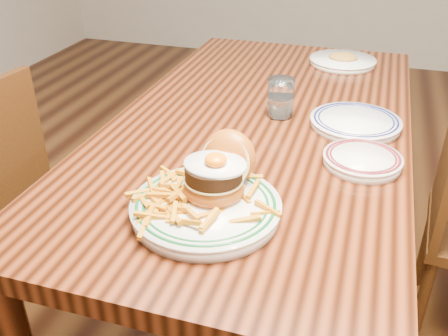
% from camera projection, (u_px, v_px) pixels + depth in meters
% --- Properties ---
extents(floor, '(6.00, 6.00, 0.00)m').
position_uv_depth(floor, '(254.00, 303.00, 1.86)').
color(floor, black).
rests_on(floor, ground).
extents(table, '(0.85, 1.60, 0.75)m').
position_uv_depth(table, '(260.00, 146.00, 1.53)').
color(table, black).
rests_on(table, floor).
extents(main_plate, '(0.32, 0.33, 0.15)m').
position_uv_depth(main_plate, '(210.00, 194.00, 1.05)').
color(main_plate, white).
rests_on(main_plate, table).
extents(side_plate, '(0.19, 0.19, 0.03)m').
position_uv_depth(side_plate, '(362.00, 159.00, 1.23)').
color(side_plate, white).
rests_on(side_plate, table).
extents(rear_plate, '(0.26, 0.26, 0.03)m').
position_uv_depth(rear_plate, '(355.00, 122.00, 1.43)').
color(rear_plate, white).
rests_on(rear_plate, table).
extents(water_glass, '(0.08, 0.08, 0.12)m').
position_uv_depth(water_glass, '(280.00, 100.00, 1.48)').
color(water_glass, white).
rests_on(water_glass, table).
extents(far_plate, '(0.25, 0.25, 0.05)m').
position_uv_depth(far_plate, '(343.00, 61.00, 1.92)').
color(far_plate, white).
rests_on(far_plate, table).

